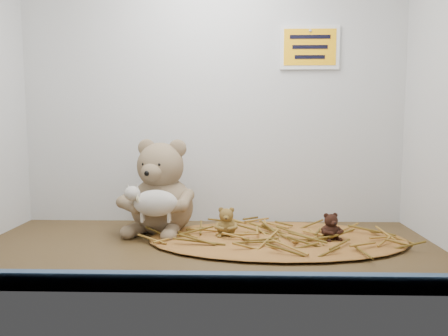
{
  "coord_description": "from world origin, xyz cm",
  "views": [
    {
      "loc": [
        7.44,
        -109.03,
        32.29
      ],
      "look_at": [
        4.23,
        4.65,
        20.08
      ],
      "focal_mm": 35.0,
      "sensor_mm": 36.0,
      "label": 1
    }
  ],
  "objects_px": {
    "mini_teddy_brown": "(331,225)",
    "main_teddy": "(162,186)",
    "toy_lamb": "(156,203)",
    "mini_teddy_tan": "(226,220)"
  },
  "relations": [
    {
      "from": "toy_lamb",
      "to": "mini_teddy_brown",
      "type": "distance_m",
      "value": 0.47
    },
    {
      "from": "mini_teddy_brown",
      "to": "main_teddy",
      "type": "bearing_deg",
      "value": 152.08
    },
    {
      "from": "mini_teddy_brown",
      "to": "toy_lamb",
      "type": "bearing_deg",
      "value": 163.81
    },
    {
      "from": "main_teddy",
      "to": "toy_lamb",
      "type": "height_order",
      "value": "main_teddy"
    },
    {
      "from": "main_teddy",
      "to": "toy_lamb",
      "type": "relative_size",
      "value": 1.75
    },
    {
      "from": "main_teddy",
      "to": "mini_teddy_brown",
      "type": "height_order",
      "value": "main_teddy"
    },
    {
      "from": "mini_teddy_tan",
      "to": "mini_teddy_brown",
      "type": "xyz_separation_m",
      "value": [
        0.28,
        -0.03,
        -0.0
      ]
    },
    {
      "from": "main_teddy",
      "to": "toy_lamb",
      "type": "bearing_deg",
      "value": -74.64
    },
    {
      "from": "main_teddy",
      "to": "mini_teddy_tan",
      "type": "bearing_deg",
      "value": -6.18
    },
    {
      "from": "toy_lamb",
      "to": "mini_teddy_brown",
      "type": "xyz_separation_m",
      "value": [
        0.47,
        -0.01,
        -0.05
      ]
    }
  ]
}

